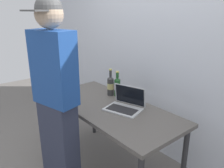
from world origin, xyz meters
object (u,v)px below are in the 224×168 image
(laptop, at_px, (125,104))
(beer_bottle_brown, at_px, (111,85))
(beer_bottle_green, at_px, (117,86))
(person_figure, at_px, (56,102))

(laptop, bearing_deg, beer_bottle_brown, 162.91)
(laptop, distance_m, beer_bottle_brown, 0.41)
(beer_bottle_green, xyz_separation_m, person_figure, (0.18, -0.84, 0.09))
(laptop, bearing_deg, beer_bottle_green, 152.54)
(beer_bottle_green, xyz_separation_m, beer_bottle_brown, (-0.06, -0.05, 0.00))
(beer_bottle_brown, relative_size, person_figure, 0.17)
(beer_bottle_brown, distance_m, person_figure, 0.84)
(laptop, distance_m, beer_bottle_green, 0.37)
(laptop, xyz_separation_m, beer_bottle_brown, (-0.38, 0.12, 0.07))
(beer_bottle_green, distance_m, person_figure, 0.87)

